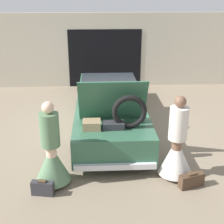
# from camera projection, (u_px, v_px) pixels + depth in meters

# --- Properties ---
(ground_plane) EXTENTS (40.00, 40.00, 0.00)m
(ground_plane) POSITION_uv_depth(u_px,v_px,m) (109.00, 125.00, 8.89)
(ground_plane) COLOR #7F705B
(garage_wall_back) EXTENTS (12.00, 0.14, 2.80)m
(garage_wall_back) POSITION_uv_depth(u_px,v_px,m) (105.00, 51.00, 12.01)
(garage_wall_back) COLOR beige
(garage_wall_back) RESTS_ON ground_plane
(car) EXTENTS (1.80, 5.43, 1.84)m
(car) POSITION_uv_depth(u_px,v_px,m) (109.00, 106.00, 8.67)
(car) COLOR #336047
(car) RESTS_ON ground_plane
(person_left) EXTENTS (0.70, 0.70, 1.73)m
(person_left) POSITION_uv_depth(u_px,v_px,m) (52.00, 156.00, 6.00)
(person_left) COLOR beige
(person_left) RESTS_ON ground_plane
(person_right) EXTENTS (0.70, 0.70, 1.74)m
(person_right) POSITION_uv_depth(u_px,v_px,m) (176.00, 149.00, 6.25)
(person_right) COLOR brown
(person_right) RESTS_ON ground_plane
(suitcase_beside_left_person) EXTENTS (0.44, 0.21, 0.31)m
(suitcase_beside_left_person) POSITION_uv_depth(u_px,v_px,m) (43.00, 188.00, 5.82)
(suitcase_beside_left_person) COLOR #2D2D33
(suitcase_beside_left_person) RESTS_ON ground_plane
(suitcase_beside_right_person) EXTENTS (0.53, 0.31, 0.31)m
(suitcase_beside_right_person) POSITION_uv_depth(u_px,v_px,m) (191.00, 180.00, 6.07)
(suitcase_beside_right_person) COLOR #473323
(suitcase_beside_right_person) RESTS_ON ground_plane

